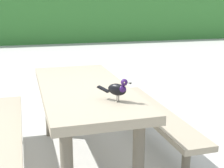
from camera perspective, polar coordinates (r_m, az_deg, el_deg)
ground_plane at (r=3.02m, az=-3.53°, el=-14.61°), size 60.00×60.00×0.00m
hedge_wall at (r=12.32m, az=-12.65°, el=11.53°), size 28.00×2.16×1.70m
picnic_table_foreground at (r=2.90m, az=-5.00°, el=-3.86°), size 1.72×1.82×0.74m
bird_grackle at (r=2.36m, az=1.14°, el=-0.86°), size 0.22×0.22×0.18m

